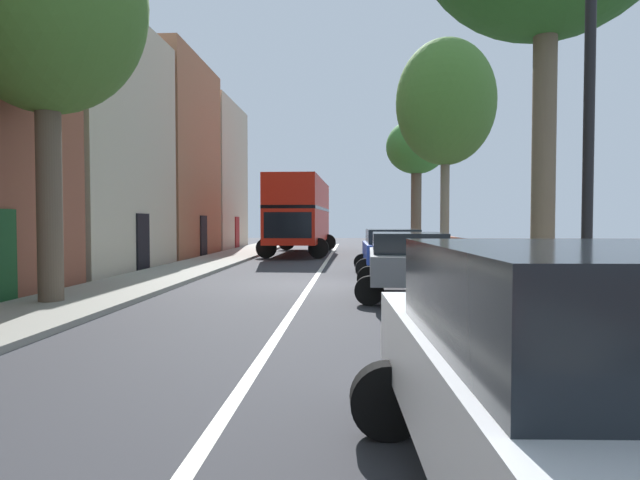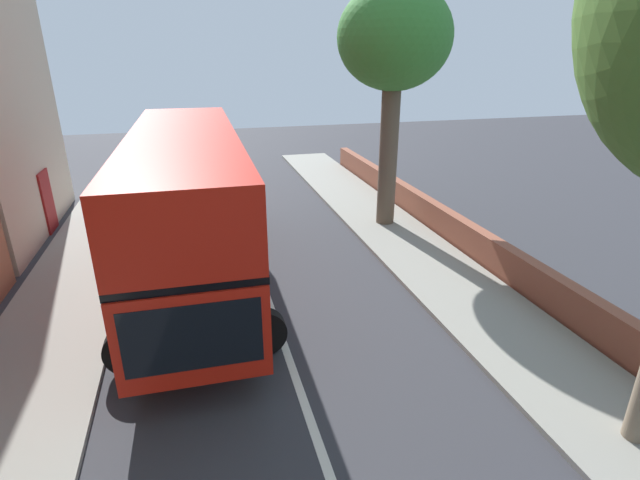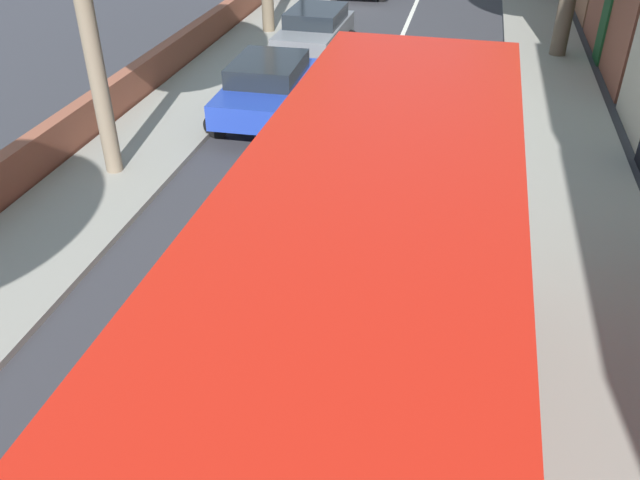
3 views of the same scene
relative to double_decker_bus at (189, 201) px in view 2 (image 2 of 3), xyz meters
name	(u,v)px [view 2 (image 2 of 3)]	position (x,y,z in m)	size (l,w,h in m)	color
double_decker_bus	(189,201)	(0.00, 0.00, 0.00)	(3.67, 10.56, 4.06)	red
street_tree_right_3	(394,43)	(6.67, 3.07, 3.76)	(3.63, 3.63, 7.79)	brown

